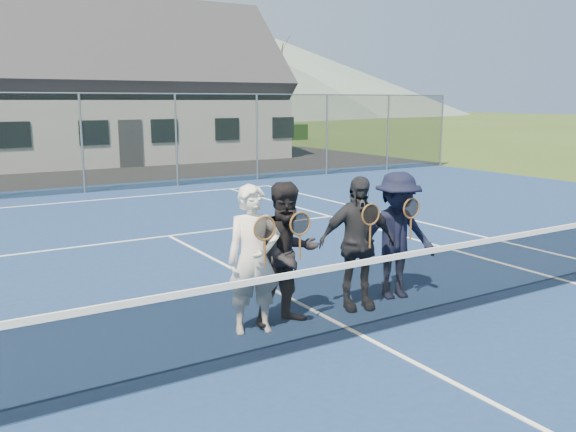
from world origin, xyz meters
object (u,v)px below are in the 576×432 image
player_b (288,254)px  player_c (357,243)px  clubhouse (112,74)px  player_a (254,259)px  player_d (397,235)px  tennis_net (363,294)px

player_b → player_c: (1.09, 0.02, 0.00)m
clubhouse → player_c: size_ratio=8.67×
player_a → player_d: 2.34m
player_c → player_d: same height
tennis_net → player_c: player_c is taller
player_a → player_c: (1.58, 0.03, -0.00)m
player_c → player_b: bearing=-178.8°
player_b → player_a: bearing=-178.5°
player_d → player_b: bearing=-177.3°
clubhouse → player_c: 23.60m
player_a → player_c: 1.58m
clubhouse → player_a: clubhouse is taller
player_b → player_c: 1.09m
tennis_net → player_a: 1.36m
clubhouse → player_a: bearing=-102.2°
player_a → player_d: size_ratio=1.00×
player_c → player_d: bearing=4.9°
player_d → clubhouse: bearing=83.4°
tennis_net → player_a: size_ratio=6.49×
tennis_net → player_b: (-0.53, 0.83, 0.38)m
player_b → player_d: 1.85m
tennis_net → player_c: (0.56, 0.86, 0.38)m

